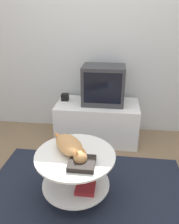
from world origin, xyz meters
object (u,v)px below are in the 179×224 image
(tv, at_px, (103,85))
(speaker, at_px, (65,97))
(cat, at_px, (70,146))
(dvd_box, at_px, (82,163))

(tv, height_order, speaker, tv)
(cat, bearing_deg, speaker, 156.97)
(tv, bearing_deg, cat, -100.67)
(dvd_box, bearing_deg, cat, 128.29)
(tv, distance_m, speaker, 0.52)
(tv, xyz_separation_m, cat, (-0.20, -1.05, -0.21))
(tv, relative_size, dvd_box, 2.47)
(dvd_box, bearing_deg, speaker, 108.60)
(tv, xyz_separation_m, speaker, (-0.49, 0.03, -0.19))
(speaker, distance_m, cat, 1.11)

